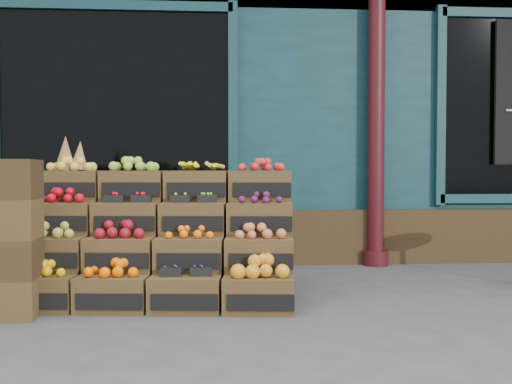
{
  "coord_description": "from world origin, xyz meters",
  "views": [
    {
      "loc": [
        -0.53,
        -4.03,
        1.02
      ],
      "look_at": [
        -0.2,
        0.7,
        0.85
      ],
      "focal_mm": 40.0,
      "sensor_mm": 36.0,
      "label": 1
    }
  ],
  "objects": [
    {
      "name": "crate_display",
      "position": [
        -0.99,
        0.6,
        0.41
      ],
      "size": [
        2.2,
        1.22,
        1.32
      ],
      "rotation": [
        0.0,
        0.0,
        -0.09
      ],
      "color": "#4A361D",
      "rests_on": "ground"
    },
    {
      "name": "ground",
      "position": [
        0.0,
        0.0,
        0.0
      ],
      "size": [
        60.0,
        60.0,
        0.0
      ],
      "primitive_type": "plane",
      "color": "#434346",
      "rests_on": "ground"
    },
    {
      "name": "shopkeeper",
      "position": [
        -1.89,
        2.69,
        0.93
      ],
      "size": [
        0.78,
        0.63,
        1.86
      ],
      "primitive_type": "imported",
      "rotation": [
        0.0,
        0.0,
        3.46
      ],
      "color": "#1D662B",
      "rests_on": "ground"
    },
    {
      "name": "shop_facade",
      "position": [
        0.0,
        5.11,
        2.4
      ],
      "size": [
        12.0,
        6.24,
        4.8
      ],
      "color": "#103338",
      "rests_on": "ground"
    }
  ]
}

